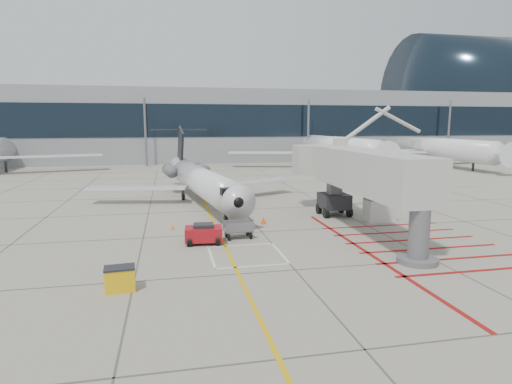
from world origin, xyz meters
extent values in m
plane|color=gray|center=(0.00, 0.00, 0.00)|extent=(260.00, 260.00, 0.00)
cone|color=orange|center=(-6.08, 5.86, 0.21)|extent=(0.31, 0.31, 0.43)
cone|color=#F84D0D|center=(0.65, 6.35, 0.28)|extent=(0.40, 0.40, 0.56)
cube|color=gray|center=(10.00, 70.00, 7.00)|extent=(180.00, 28.00, 14.00)
cube|color=black|center=(10.00, 55.95, 8.00)|extent=(180.00, 0.10, 6.00)
camera|label=1|loc=(-6.21, -24.20, 7.43)|focal=30.00mm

